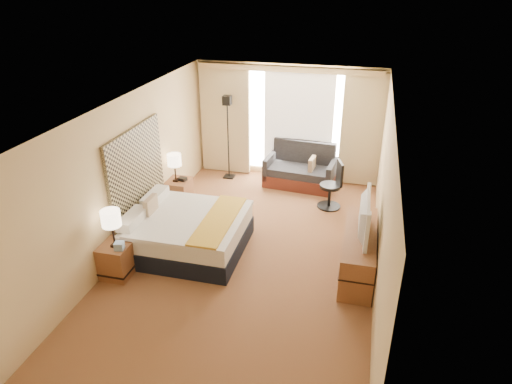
% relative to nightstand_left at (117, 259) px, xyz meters
% --- Properties ---
extents(floor, '(4.20, 7.00, 0.02)m').
position_rel_nightstand_left_xyz_m(floor, '(1.87, 1.05, -0.28)').
color(floor, '#5C231A').
rests_on(floor, ground).
extents(ceiling, '(4.20, 7.00, 0.02)m').
position_rel_nightstand_left_xyz_m(ceiling, '(1.87, 1.05, 2.33)').
color(ceiling, silver).
rests_on(ceiling, wall_back).
extents(wall_back, '(4.20, 0.02, 2.60)m').
position_rel_nightstand_left_xyz_m(wall_back, '(1.87, 4.55, 1.02)').
color(wall_back, tan).
rests_on(wall_back, ground).
extents(wall_front, '(4.20, 0.02, 2.60)m').
position_rel_nightstand_left_xyz_m(wall_front, '(1.87, -2.45, 1.02)').
color(wall_front, tan).
rests_on(wall_front, ground).
extents(wall_left, '(0.02, 7.00, 2.60)m').
position_rel_nightstand_left_xyz_m(wall_left, '(-0.23, 1.05, 1.02)').
color(wall_left, tan).
rests_on(wall_left, ground).
extents(wall_right, '(0.02, 7.00, 2.60)m').
position_rel_nightstand_left_xyz_m(wall_right, '(3.97, 1.05, 1.02)').
color(wall_right, tan).
rests_on(wall_right, ground).
extents(headboard, '(0.06, 1.85, 1.50)m').
position_rel_nightstand_left_xyz_m(headboard, '(-0.19, 1.25, 1.01)').
color(headboard, black).
rests_on(headboard, wall_left).
extents(nightstand_left, '(0.45, 0.52, 0.55)m').
position_rel_nightstand_left_xyz_m(nightstand_left, '(0.00, 0.00, 0.00)').
color(nightstand_left, brown).
rests_on(nightstand_left, floor).
extents(nightstand_right, '(0.45, 0.52, 0.55)m').
position_rel_nightstand_left_xyz_m(nightstand_right, '(0.00, 2.50, 0.00)').
color(nightstand_right, brown).
rests_on(nightstand_right, floor).
extents(media_dresser, '(0.50, 1.80, 0.70)m').
position_rel_nightstand_left_xyz_m(media_dresser, '(3.70, 1.05, 0.07)').
color(media_dresser, brown).
rests_on(media_dresser, floor).
extents(window, '(2.30, 0.02, 2.30)m').
position_rel_nightstand_left_xyz_m(window, '(2.12, 4.52, 1.04)').
color(window, white).
rests_on(window, wall_back).
extents(curtains, '(4.12, 0.19, 2.56)m').
position_rel_nightstand_left_xyz_m(curtains, '(1.87, 4.44, 1.13)').
color(curtains, '#CCB48F').
rests_on(curtains, floor).
extents(bed, '(1.90, 1.73, 0.92)m').
position_rel_nightstand_left_xyz_m(bed, '(0.81, 0.97, 0.06)').
color(bed, black).
rests_on(bed, floor).
extents(loveseat, '(1.60, 0.96, 0.96)m').
position_rel_nightstand_left_xyz_m(loveseat, '(2.28, 4.09, 0.04)').
color(loveseat, '#5B251A').
rests_on(loveseat, floor).
extents(floor_lamp, '(0.25, 0.25, 1.94)m').
position_rel_nightstand_left_xyz_m(floor_lamp, '(0.58, 4.09, 1.10)').
color(floor_lamp, black).
rests_on(floor_lamp, floor).
extents(desk_chair, '(0.49, 0.49, 0.99)m').
position_rel_nightstand_left_xyz_m(desk_chair, '(3.08, 3.17, 0.17)').
color(desk_chair, black).
rests_on(desk_chair, floor).
extents(lamp_left, '(0.30, 0.30, 0.63)m').
position_rel_nightstand_left_xyz_m(lamp_left, '(0.02, -0.04, 0.76)').
color(lamp_left, black).
rests_on(lamp_left, nightstand_left).
extents(lamp_right, '(0.28, 0.28, 0.58)m').
position_rel_nightstand_left_xyz_m(lamp_right, '(-0.03, 2.45, 0.73)').
color(lamp_right, black).
rests_on(lamp_right, nightstand_right).
extents(tissue_box, '(0.16, 0.16, 0.12)m').
position_rel_nightstand_left_xyz_m(tissue_box, '(0.13, -0.09, 0.34)').
color(tissue_box, '#87A9D1').
rests_on(tissue_box, nightstand_left).
extents(telephone, '(0.19, 0.16, 0.06)m').
position_rel_nightstand_left_xyz_m(telephone, '(0.09, 2.52, 0.31)').
color(telephone, black).
rests_on(telephone, nightstand_right).
extents(television, '(0.17, 1.12, 0.64)m').
position_rel_nightstand_left_xyz_m(television, '(3.65, 1.01, 0.75)').
color(television, black).
rests_on(television, media_dresser).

